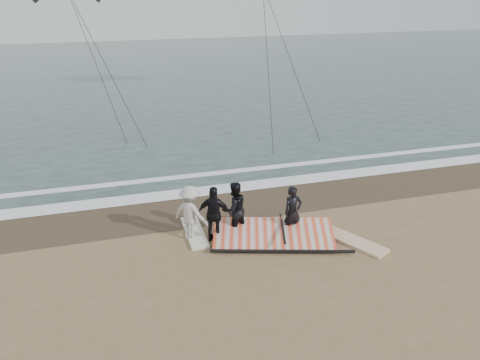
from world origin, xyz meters
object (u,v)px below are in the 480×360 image
(man_main, at_px, (293,212))
(board_white, at_px, (352,241))
(sail_rig, at_px, (270,234))
(board_cream, at_px, (194,232))

(man_main, relative_size, board_white, 0.74)
(sail_rig, bearing_deg, board_cream, 153.88)
(board_white, relative_size, sail_rig, 0.55)
(board_cream, bearing_deg, sail_rig, -26.02)
(board_cream, distance_m, sail_rig, 2.50)
(board_cream, bearing_deg, board_white, -22.50)
(man_main, bearing_deg, sail_rig, 179.17)
(board_white, distance_m, sail_rig, 2.61)
(man_main, bearing_deg, board_white, -37.18)
(man_main, distance_m, sail_rig, 1.03)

